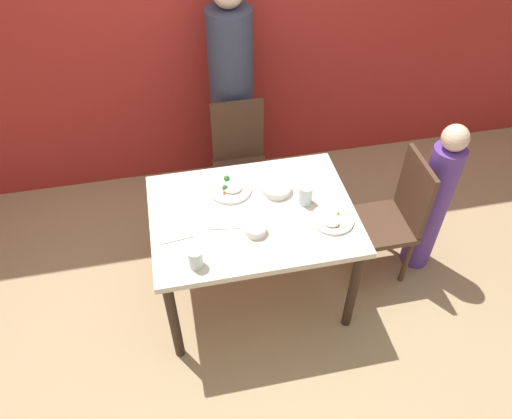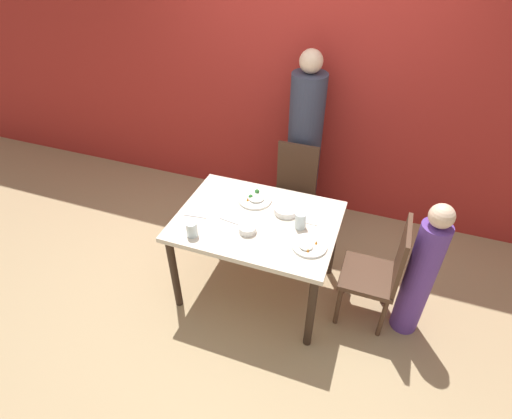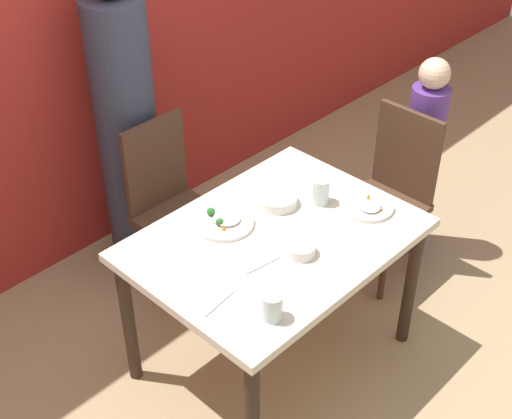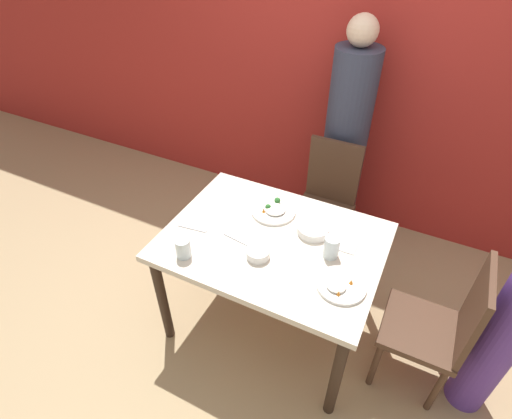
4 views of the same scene
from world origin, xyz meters
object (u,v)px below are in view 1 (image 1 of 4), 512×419
person_adult (232,103)px  glass_water_tall (306,195)px  plate_rice_adult (332,220)px  chair_adult_spot (241,161)px  bowl_curry (276,188)px  chair_child_spot (393,216)px  person_child (433,203)px

person_adult → glass_water_tall: (0.26, -1.10, 0.02)m
person_adult → plate_rice_adult: bearing=-73.9°
chair_adult_spot → bowl_curry: 0.71m
chair_child_spot → plate_rice_adult: chair_child_spot is taller
person_child → bowl_curry: bearing=173.4°
bowl_curry → glass_water_tall: 0.20m
chair_adult_spot → person_adult: (0.00, 0.32, 0.30)m
chair_adult_spot → chair_child_spot: size_ratio=1.00×
person_child → plate_rice_adult: size_ratio=4.76×
bowl_curry → plate_rice_adult: (0.26, -0.32, -0.01)m
chair_child_spot → plate_rice_adult: (-0.51, -0.20, 0.27)m
bowl_curry → chair_adult_spot: bearing=99.7°
person_adult → glass_water_tall: person_adult is taller
chair_adult_spot → plate_rice_adult: (0.37, -0.96, 0.27)m
chair_adult_spot → person_child: 1.38m
person_child → person_adult: bearing=136.5°
chair_child_spot → person_child: size_ratio=0.80×
bowl_curry → person_child: bearing=-6.6°
chair_child_spot → bowl_curry: 0.83m
chair_child_spot → bowl_curry: (-0.77, 0.12, 0.28)m
person_adult → bowl_curry: person_adult is taller
chair_adult_spot → person_adult: bearing=90.0°
bowl_curry → plate_rice_adult: 0.41m
chair_child_spot → plate_rice_adult: bearing=-68.9°
person_adult → plate_rice_adult: person_adult is taller
chair_child_spot → person_child: bearing=90.0°
chair_child_spot → glass_water_tall: chair_child_spot is taller
chair_adult_spot → bowl_curry: chair_adult_spot is taller
chair_child_spot → glass_water_tall: bearing=-89.1°
plate_rice_adult → glass_water_tall: (-0.11, 0.19, 0.05)m
chair_child_spot → bowl_curry: size_ratio=5.17×
chair_adult_spot → chair_child_spot: (0.88, -0.76, 0.00)m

